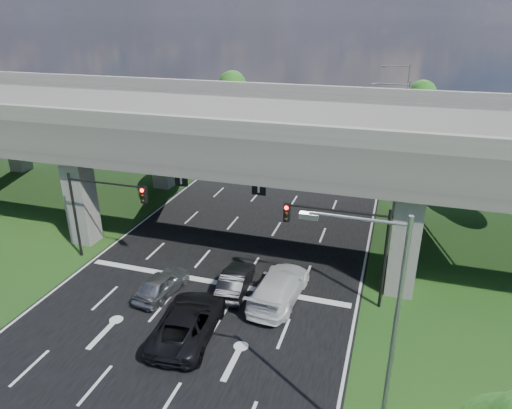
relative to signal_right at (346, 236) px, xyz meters
The scene contains 19 objects.
ground 9.71m from the signal_right, 153.26° to the right, with size 160.00×160.00×0.00m, color #1A4115.
road 10.74m from the signal_right, 142.25° to the left, with size 18.00×120.00×0.03m, color black.
overpass 11.84m from the signal_right, 134.16° to the left, with size 80.00×15.00×10.00m.
warehouse 45.97m from the signal_right, 137.44° to the left, with size 20.00×10.00×4.00m, color #9E9E99.
signal_right is the anchor object (origin of this frame).
signal_left 15.65m from the signal_right, behind, with size 5.76×0.54×6.00m.
streetlight_near 10.33m from the signal_right, 77.12° to the right, with size 3.38×0.25×10.00m.
streetlight_far 20.25m from the signal_right, 83.53° to the left, with size 3.38×0.25×10.00m.
streetlight_beyond 36.17m from the signal_right, 86.39° to the left, with size 3.38×0.25×10.00m.
tree_left_near 31.01m from the signal_right, 134.63° to the left, with size 4.50×4.50×7.80m.
tree_left_mid 38.96m from the signal_right, 129.50° to the left, with size 3.91×3.90×6.76m.
tree_left_far 43.37m from the signal_right, 118.63° to the left, with size 4.80×4.80×8.32m.
tree_right_near 24.62m from the signal_right, 77.76° to the left, with size 4.20×4.20×7.28m.
tree_right_mid 33.10m from the signal_right, 75.62° to the left, with size 3.91×3.90×6.76m.
tree_right_far 40.29m from the signal_right, 83.99° to the left, with size 4.50×4.50×7.80m.
car_silver 11.06m from the signal_right, 165.92° to the right, with size 1.66×4.14×1.41m, color #9B9DA2.
car_dark 7.10m from the signal_right, behind, with size 1.50×4.31×1.42m, color black.
car_white 4.89m from the signal_right, 163.04° to the right, with size 2.41×5.93×1.72m, color silver.
car_trailing 9.58m from the signal_right, 142.16° to the right, with size 2.75×5.96×1.66m, color black.
Camera 1 is at (9.79, -18.87, 15.41)m, focal length 32.00 mm.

